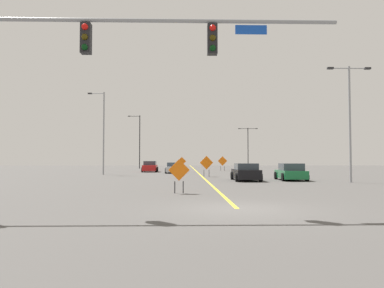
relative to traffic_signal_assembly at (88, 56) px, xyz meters
name	(u,v)px	position (x,y,z in m)	size (l,w,h in m)	color
ground	(237,209)	(5.10, 0.01, -5.24)	(170.78, 170.78, 0.00)	#4C4947
road_centre_stripe	(194,170)	(5.10, 47.45, -5.23)	(0.16, 94.88, 0.01)	yellow
traffic_signal_assembly	(88,56)	(0.00, 0.00, 0.00)	(13.13, 0.44, 6.81)	gray
street_lamp_far_left	(350,114)	(15.43, 13.94, -0.25)	(3.20, 0.24, 8.51)	gray
street_lamp_far_right	(103,129)	(-5.64, 28.21, -0.25)	(1.86, 0.24, 9.12)	gray
street_lamp_mid_right	(139,139)	(-4.60, 52.71, -0.05)	(2.20, 0.24, 9.46)	black
street_lamp_mid_left	(248,144)	(16.23, 60.67, -0.48)	(3.90, 0.24, 7.96)	black
construction_sign_right_shoulder	(179,172)	(3.05, 5.79, -4.18)	(1.07, 0.19, 1.69)	orange
construction_sign_left_shoulder	(206,164)	(5.52, 23.12, -3.97)	(1.31, 0.29, 2.02)	orange
construction_sign_right_lane	(182,162)	(3.06, 40.03, -3.95)	(1.24, 0.23, 2.02)	orange
construction_sign_median_near	(223,162)	(9.04, 41.45, -3.90)	(1.40, 0.16, 2.12)	orange
car_silver_passing	(174,168)	(2.12, 32.61, -4.62)	(2.02, 4.51, 1.29)	#B7BABF
car_green_distant	(291,172)	(11.91, 16.87, -4.60)	(2.21, 4.17, 1.36)	#196B38
car_red_near	(150,167)	(-1.16, 36.65, -4.55)	(2.00, 3.98, 1.44)	red
car_black_mid	(246,172)	(8.20, 16.43, -4.58)	(2.04, 4.31, 1.37)	black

